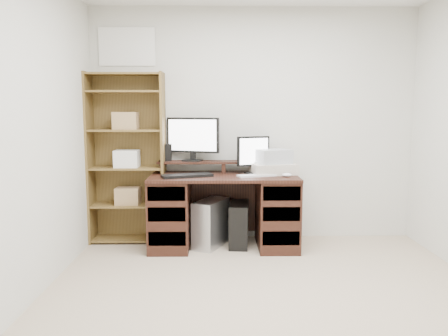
{
  "coord_description": "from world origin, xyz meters",
  "views": [
    {
      "loc": [
        -0.38,
        -2.78,
        1.4
      ],
      "look_at": [
        -0.33,
        1.43,
        0.85
      ],
      "focal_mm": 35.0,
      "sensor_mm": 36.0,
      "label": 1
    }
  ],
  "objects_px": {
    "monitor_small": "(253,153)",
    "bookshelf": "(127,157)",
    "desk": "(224,209)",
    "printer": "(273,169)",
    "tower_black": "(239,224)",
    "monitor_wide": "(193,137)",
    "tower_silver": "(211,223)"
  },
  "relations": [
    {
      "from": "monitor_small",
      "to": "bookshelf",
      "type": "height_order",
      "value": "bookshelf"
    },
    {
      "from": "desk",
      "to": "bookshelf",
      "type": "distance_m",
      "value": 1.17
    },
    {
      "from": "monitor_small",
      "to": "printer",
      "type": "relative_size",
      "value": 0.88
    },
    {
      "from": "desk",
      "to": "tower_black",
      "type": "xyz_separation_m",
      "value": [
        0.16,
        0.03,
        -0.17
      ]
    },
    {
      "from": "monitor_wide",
      "to": "bookshelf",
      "type": "height_order",
      "value": "bookshelf"
    },
    {
      "from": "printer",
      "to": "monitor_wide",
      "type": "bearing_deg",
      "value": 158.84
    },
    {
      "from": "desk",
      "to": "monitor_wide",
      "type": "height_order",
      "value": "monitor_wide"
    },
    {
      "from": "monitor_small",
      "to": "monitor_wide",
      "type": "bearing_deg",
      "value": 149.68
    },
    {
      "from": "desk",
      "to": "bookshelf",
      "type": "height_order",
      "value": "bookshelf"
    },
    {
      "from": "desk",
      "to": "monitor_small",
      "type": "distance_m",
      "value": 0.66
    },
    {
      "from": "desk",
      "to": "monitor_wide",
      "type": "relative_size",
      "value": 2.66
    },
    {
      "from": "desk",
      "to": "monitor_small",
      "type": "bearing_deg",
      "value": 19.76
    },
    {
      "from": "printer",
      "to": "monitor_small",
      "type": "bearing_deg",
      "value": 159.12
    },
    {
      "from": "desk",
      "to": "monitor_wide",
      "type": "bearing_deg",
      "value": 145.54
    },
    {
      "from": "monitor_wide",
      "to": "tower_silver",
      "type": "height_order",
      "value": "monitor_wide"
    },
    {
      "from": "printer",
      "to": "tower_black",
      "type": "relative_size",
      "value": 0.96
    },
    {
      "from": "monitor_small",
      "to": "tower_black",
      "type": "xyz_separation_m",
      "value": [
        -0.15,
        -0.08,
        -0.74
      ]
    },
    {
      "from": "monitor_wide",
      "to": "printer",
      "type": "xyz_separation_m",
      "value": [
        0.85,
        -0.15,
        -0.32
      ]
    },
    {
      "from": "tower_black",
      "to": "bookshelf",
      "type": "relative_size",
      "value": 0.26
    },
    {
      "from": "desk",
      "to": "tower_black",
      "type": "height_order",
      "value": "desk"
    },
    {
      "from": "tower_black",
      "to": "desk",
      "type": "bearing_deg",
      "value": -164.93
    },
    {
      "from": "tower_black",
      "to": "bookshelf",
      "type": "height_order",
      "value": "bookshelf"
    },
    {
      "from": "printer",
      "to": "tower_black",
      "type": "bearing_deg",
      "value": 176.18
    },
    {
      "from": "monitor_small",
      "to": "tower_black",
      "type": "relative_size",
      "value": 0.84
    },
    {
      "from": "desk",
      "to": "printer",
      "type": "distance_m",
      "value": 0.67
    },
    {
      "from": "printer",
      "to": "tower_silver",
      "type": "distance_m",
      "value": 0.86
    },
    {
      "from": "monitor_small",
      "to": "tower_black",
      "type": "distance_m",
      "value": 0.76
    },
    {
      "from": "printer",
      "to": "bookshelf",
      "type": "height_order",
      "value": "bookshelf"
    },
    {
      "from": "monitor_wide",
      "to": "tower_black",
      "type": "relative_size",
      "value": 1.22
    },
    {
      "from": "monitor_wide",
      "to": "tower_black",
      "type": "distance_m",
      "value": 1.04
    },
    {
      "from": "tower_black",
      "to": "printer",
      "type": "bearing_deg",
      "value": 11.96
    },
    {
      "from": "desk",
      "to": "monitor_wide",
      "type": "xyz_separation_m",
      "value": [
        -0.33,
        0.22,
        0.74
      ]
    }
  ]
}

